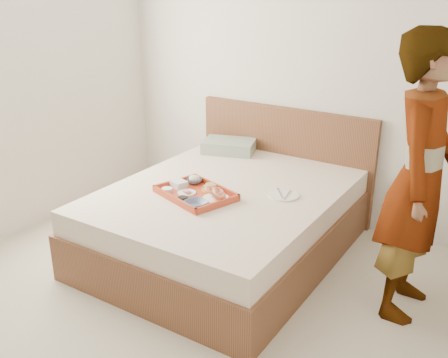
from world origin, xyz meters
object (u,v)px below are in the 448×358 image
bed (226,221)px  person (419,180)px  dinner_plate (284,195)px  tray (196,193)px

bed → person: (1.34, 0.03, 0.61)m
dinner_plate → person: (0.92, -0.08, 0.34)m
dinner_plate → person: 0.98m
dinner_plate → bed: bearing=-165.7°
tray → person: size_ratio=0.31×
tray → dinner_plate: 0.63m
bed → tray: size_ratio=3.73×
person → tray: bearing=99.1°
bed → tray: tray is taller
tray → dinner_plate: bearing=51.2°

